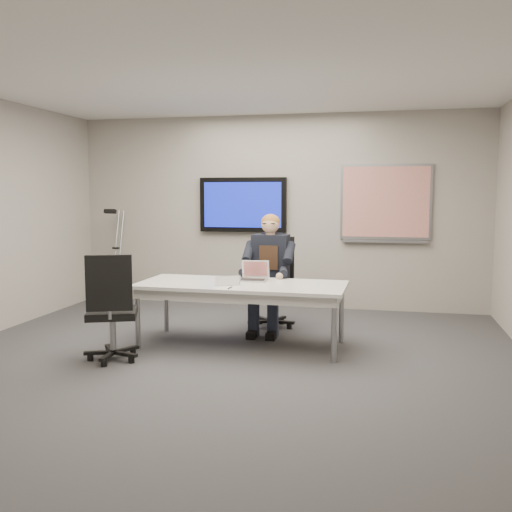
% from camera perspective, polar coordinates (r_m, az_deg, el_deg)
% --- Properties ---
extents(floor, '(6.00, 6.00, 0.02)m').
position_cam_1_polar(floor, '(5.69, -3.57, -10.79)').
color(floor, '#38383A').
rests_on(floor, ground).
extents(ceiling, '(6.00, 6.00, 0.02)m').
position_cam_1_polar(ceiling, '(5.56, -3.78, 18.00)').
color(ceiling, silver).
rests_on(ceiling, wall_back).
extents(wall_back, '(6.00, 0.02, 2.80)m').
position_cam_1_polar(wall_back, '(8.37, 2.11, 4.45)').
color(wall_back, '#9E998F').
rests_on(wall_back, ground).
extents(wall_front, '(6.00, 0.02, 2.80)m').
position_cam_1_polar(wall_front, '(2.71, -21.75, 0.07)').
color(wall_front, '#9E998F').
rests_on(wall_front, ground).
extents(conference_table, '(2.27, 0.98, 0.70)m').
position_cam_1_polar(conference_table, '(6.23, -1.45, -3.45)').
color(conference_table, white).
rests_on(conference_table, ground).
extents(tv_display, '(1.30, 0.09, 0.80)m').
position_cam_1_polar(tv_display, '(8.42, -1.32, 5.14)').
color(tv_display, black).
rests_on(tv_display, wall_back).
extents(whiteboard, '(1.25, 0.08, 1.10)m').
position_cam_1_polar(whiteboard, '(8.19, 12.84, 5.17)').
color(whiteboard, gray).
rests_on(whiteboard, wall_back).
extents(office_chair_far, '(0.59, 0.59, 1.13)m').
position_cam_1_polar(office_chair_far, '(7.16, 1.64, -4.32)').
color(office_chair_far, black).
rests_on(office_chair_far, ground).
extents(office_chair_near, '(0.67, 0.67, 1.09)m').
position_cam_1_polar(office_chair_near, '(5.88, -14.18, -6.98)').
color(office_chair_near, black).
rests_on(office_chair_near, ground).
extents(seated_person, '(0.45, 0.76, 1.42)m').
position_cam_1_polar(seated_person, '(6.86, 1.17, -2.91)').
color(seated_person, '#202536').
rests_on(seated_person, office_chair_far).
extents(crutch, '(0.48, 0.84, 1.54)m').
position_cam_1_polar(crutch, '(8.94, -13.72, 0.11)').
color(crutch, '#96999D').
rests_on(crutch, ground).
extents(laptop, '(0.33, 0.31, 0.22)m').
position_cam_1_polar(laptop, '(6.41, -0.20, -1.96)').
color(laptop, '#BABABC').
rests_on(laptop, conference_table).
extents(name_tent, '(0.26, 0.16, 0.10)m').
position_cam_1_polar(name_tent, '(6.08, -2.84, -2.47)').
color(name_tent, silver).
rests_on(name_tent, conference_table).
extents(pen, '(0.02, 0.13, 0.01)m').
position_cam_1_polar(pen, '(5.90, -2.62, -3.17)').
color(pen, black).
rests_on(pen, conference_table).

